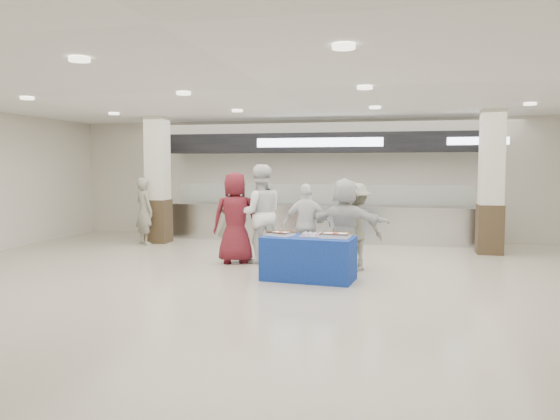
% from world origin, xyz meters
% --- Properties ---
extents(ground, '(14.00, 14.00, 0.00)m').
position_xyz_m(ground, '(0.00, 0.00, 0.00)').
color(ground, beige).
rests_on(ground, ground).
extents(serving_line, '(8.70, 0.85, 2.80)m').
position_xyz_m(serving_line, '(0.00, 5.40, 1.16)').
color(serving_line, silver).
rests_on(serving_line, ground).
extents(column_left, '(0.55, 0.55, 3.20)m').
position_xyz_m(column_left, '(-4.00, 4.20, 1.53)').
color(column_left, '#352718').
rests_on(column_left, ground).
extents(column_right, '(0.55, 0.55, 3.20)m').
position_xyz_m(column_right, '(4.00, 4.20, 1.53)').
color(column_right, '#352718').
rests_on(column_right, ground).
extents(display_table, '(1.62, 0.94, 0.75)m').
position_xyz_m(display_table, '(0.54, 0.52, 0.38)').
color(display_table, navy).
rests_on(display_table, ground).
extents(sheet_cake_left, '(0.48, 0.44, 0.09)m').
position_xyz_m(sheet_cake_left, '(0.04, 0.56, 0.79)').
color(sheet_cake_left, white).
rests_on(sheet_cake_left, display_table).
extents(sheet_cake_right, '(0.50, 0.41, 0.10)m').
position_xyz_m(sheet_cake_right, '(1.00, 0.52, 0.80)').
color(sheet_cake_right, white).
rests_on(sheet_cake_right, display_table).
extents(cupcake_tray, '(0.45, 0.35, 0.07)m').
position_xyz_m(cupcake_tray, '(0.60, 0.54, 0.79)').
color(cupcake_tray, '#ACACB1').
rests_on(cupcake_tray, display_table).
extents(civilian_maroon, '(1.04, 0.83, 1.84)m').
position_xyz_m(civilian_maroon, '(-1.18, 1.82, 0.92)').
color(civilian_maroon, maroon).
rests_on(civilian_maroon, ground).
extents(soldier_a, '(0.72, 0.58, 1.70)m').
position_xyz_m(soldier_a, '(-1.27, 1.87, 0.85)').
color(soldier_a, gray).
rests_on(soldier_a, ground).
extents(chef_tall, '(1.19, 1.08, 1.99)m').
position_xyz_m(chef_tall, '(-0.72, 1.99, 0.99)').
color(chef_tall, white).
rests_on(chef_tall, ground).
extents(chef_short, '(1.01, 0.59, 1.62)m').
position_xyz_m(chef_short, '(0.27, 1.83, 0.81)').
color(chef_short, white).
rests_on(chef_short, ground).
extents(soldier_b, '(1.16, 0.82, 1.63)m').
position_xyz_m(soldier_b, '(1.22, 1.88, 0.82)').
color(soldier_b, gray).
rests_on(soldier_b, ground).
extents(civilian_white, '(1.69, 0.93, 1.74)m').
position_xyz_m(civilian_white, '(1.06, 1.59, 0.87)').
color(civilian_white, silver).
rests_on(civilian_white, ground).
extents(soldier_bg, '(0.73, 0.68, 1.67)m').
position_xyz_m(soldier_bg, '(-4.19, 3.80, 0.84)').
color(soldier_bg, gray).
rests_on(soldier_bg, ground).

